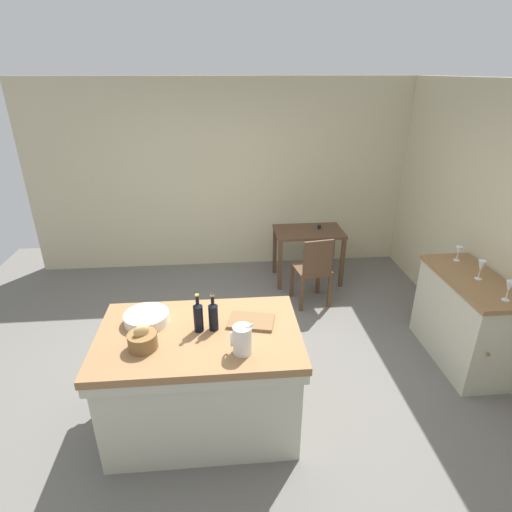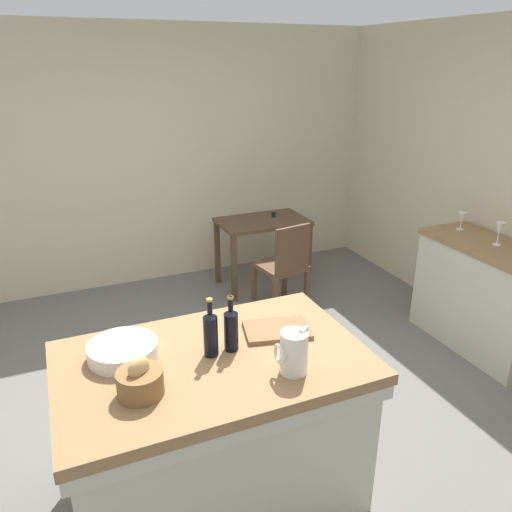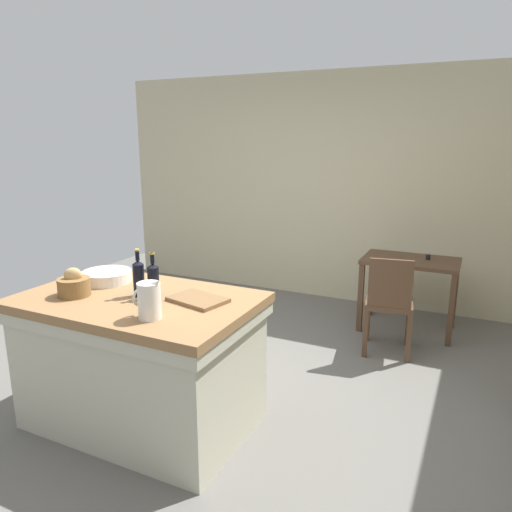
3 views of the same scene
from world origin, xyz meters
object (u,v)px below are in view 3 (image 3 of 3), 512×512
object	(u,v)px
wine_bottle_dark	(153,280)
wine_bottle_amber	(139,277)
pitcher	(149,300)
island_table	(141,356)
wash_bowl	(107,276)
cutting_board	(198,300)
writing_desk	(410,271)
bread_basket	(74,285)
wooden_chair	(389,302)

from	to	relation	value
wine_bottle_dark	wine_bottle_amber	size ratio (longest dim) A/B	0.96
pitcher	island_table	bearing A→B (deg)	139.58
wash_bowl	cutting_board	xyz separation A→B (m)	(0.80, -0.08, -0.03)
writing_desk	wine_bottle_amber	distance (m)	2.79
pitcher	wine_bottle_dark	distance (m)	0.36
bread_basket	island_table	bearing A→B (deg)	21.61
writing_desk	cutting_board	world-z (taller)	cutting_board
pitcher	wash_bowl	world-z (taller)	pitcher
island_table	wine_bottle_amber	bearing A→B (deg)	83.97
writing_desk	pitcher	size ratio (longest dim) A/B	3.61
wine_bottle_dark	bread_basket	bearing A→B (deg)	-159.50
pitcher	bread_basket	world-z (taller)	pitcher
wine_bottle_dark	writing_desk	bearing A→B (deg)	62.79
wine_bottle_dark	wooden_chair	bearing A→B (deg)	56.27
island_table	cutting_board	xyz separation A→B (m)	(0.40, 0.10, 0.42)
island_table	wash_bowl	bearing A→B (deg)	156.85
wash_bowl	cutting_board	size ratio (longest dim) A/B	0.99
pitcher	wooden_chair	bearing A→B (deg)	64.62
writing_desk	wine_bottle_dark	distance (m)	2.73
writing_desk	bread_basket	size ratio (longest dim) A/B	4.44
pitcher	wine_bottle_amber	size ratio (longest dim) A/B	0.81
cutting_board	bread_basket	bearing A→B (deg)	-162.36
wash_bowl	wine_bottle_dark	world-z (taller)	wine_bottle_dark
island_table	pitcher	distance (m)	0.66
wash_bowl	island_table	bearing A→B (deg)	-23.15
writing_desk	wine_bottle_amber	bearing A→B (deg)	-119.15
writing_desk	wash_bowl	world-z (taller)	wash_bowl
wash_bowl	cutting_board	bearing A→B (deg)	-5.41
writing_desk	island_table	bearing A→B (deg)	-118.94
wash_bowl	wine_bottle_amber	xyz separation A→B (m)	(0.41, -0.15, 0.09)
island_table	wooden_chair	xyz separation A→B (m)	(1.28, 1.78, 0.01)
wine_bottle_amber	island_table	bearing A→B (deg)	-96.03
bread_basket	wine_bottle_amber	distance (m)	0.42
pitcher	wine_bottle_amber	bearing A→B (deg)	136.73
island_table	cutting_board	size ratio (longest dim) A/B	4.37
wine_bottle_amber	wash_bowl	bearing A→B (deg)	160.06
island_table	wine_bottle_amber	world-z (taller)	wine_bottle_amber
writing_desk	pitcher	bearing A→B (deg)	-111.05
island_table	wine_bottle_amber	distance (m)	0.53
wooden_chair	wine_bottle_dark	world-z (taller)	wine_bottle_dark
wash_bowl	cutting_board	distance (m)	0.80
wooden_chair	pitcher	world-z (taller)	pitcher
island_table	writing_desk	world-z (taller)	island_table
island_table	wash_bowl	xyz separation A→B (m)	(-0.40, 0.17, 0.45)
wash_bowl	cutting_board	world-z (taller)	wash_bowl
pitcher	wine_bottle_dark	xyz separation A→B (m)	(-0.20, 0.30, 0.01)
island_table	wash_bowl	world-z (taller)	wash_bowl
writing_desk	wine_bottle_amber	size ratio (longest dim) A/B	2.93
bread_basket	wash_bowl	bearing A→B (deg)	94.32
bread_basket	wine_bottle_amber	bearing A→B (deg)	24.67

